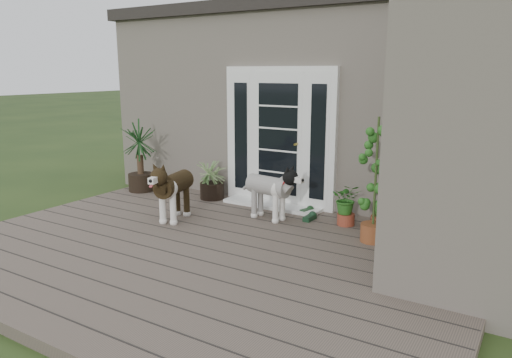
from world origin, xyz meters
The scene contains 16 objects.
deck centered at (0.00, 0.40, 0.06)m, with size 6.20×4.60×0.12m, color #6B5B4C.
house_main centered at (0.00, 4.65, 1.55)m, with size 7.40×4.00×3.10m, color #665E54.
roof_main centered at (0.00, 4.65, 3.20)m, with size 7.60×4.20×0.20m, color #2D2826.
house_wing centered at (2.90, 1.50, 1.55)m, with size 1.60×2.40×3.10m, color #665E54.
door_unit centered at (-0.20, 2.60, 1.19)m, with size 1.90×0.14×2.15m, color white.
door_step centered at (-0.20, 2.40, 0.14)m, with size 1.60×0.40×0.05m, color white.
brindle_dog centered at (-1.05, 1.08, 0.50)m, with size 0.40×0.92×0.77m, color #392914, non-canonical shape.
white_dog centered at (0.07, 1.81, 0.48)m, with size 0.37×0.86×0.72m, color beige, non-canonical shape.
spider_plant centered at (-1.30, 2.31, 0.48)m, with size 0.67×0.67×0.72m, color #82955C, non-canonical shape.
yucca centered at (-2.69, 2.08, 0.73)m, with size 0.84×0.84×1.22m, color black, non-canonical shape.
herb_a centered at (1.12, 2.13, 0.37)m, with size 0.39×0.39×0.50m, color #255618.
herb_b centered at (1.74, 2.03, 0.43)m, with size 0.42×0.42×0.63m, color #2C611B.
herb_c centered at (1.58, 2.27, 0.37)m, with size 0.32×0.32×0.50m, color #245A19.
sapling centered at (1.65, 1.68, 0.93)m, with size 0.47×0.47×1.61m, color #1D5E1A, non-canonical shape.
clog_left centered at (0.41, 2.37, 0.16)m, with size 0.12×0.27×0.08m, color #163719, non-canonical shape.
clog_right centered at (0.61, 2.07, 0.16)m, with size 0.14×0.30×0.09m, color #13311C, non-canonical shape.
Camera 1 is at (3.37, -3.92, 2.20)m, focal length 33.69 mm.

